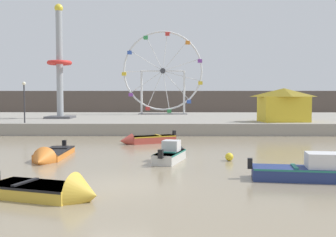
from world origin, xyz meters
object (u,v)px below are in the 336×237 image
at_px(motorboat_pale_grey, 172,154).
at_px(mooring_buoy_orange, 229,157).
at_px(ferris_wheel_white_frame, 163,72).
at_px(drop_tower_steel_tower, 60,69).
at_px(motorboat_orange_hull, 50,156).
at_px(promenade_lamp_near, 24,96).
at_px(motorboat_faded_red, 145,139).
at_px(motorboat_mustard_yellow, 55,192).
at_px(carnival_booth_yellow_awning, 284,104).
at_px(motorboat_navy_blue, 333,172).

bearing_deg(motorboat_pale_grey, mooring_buoy_orange, -76.60).
xyz_separation_m(ferris_wheel_white_frame, drop_tower_steel_tower, (-10.94, -9.64, -0.23)).
distance_m(motorboat_orange_hull, drop_tower_steel_tower, 23.02).
height_order(motorboat_orange_hull, motorboat_pale_grey, motorboat_pale_grey).
height_order(ferris_wheel_white_frame, promenade_lamp_near, ferris_wheel_white_frame).
bearing_deg(drop_tower_steel_tower, motorboat_faded_red, -53.81).
height_order(motorboat_mustard_yellow, carnival_booth_yellow_awning, carnival_booth_yellow_awning).
height_order(motorboat_faded_red, motorboat_mustard_yellow, motorboat_mustard_yellow).
bearing_deg(motorboat_faded_red, motorboat_orange_hull, 31.68).
xyz_separation_m(motorboat_mustard_yellow, promenade_lamp_near, (-9.36, 22.29, 3.26)).
bearing_deg(mooring_buoy_orange, promenade_lamp_near, 138.91).
relative_size(motorboat_navy_blue, carnival_booth_yellow_awning, 1.23).
height_order(motorboat_faded_red, ferris_wheel_white_frame, ferris_wheel_white_frame).
distance_m(motorboat_pale_grey, motorboat_mustard_yellow, 9.03).
height_order(motorboat_faded_red, drop_tower_steel_tower, drop_tower_steel_tower).
distance_m(motorboat_faded_red, ferris_wheel_white_frame, 24.45).
bearing_deg(motorboat_faded_red, carnival_booth_yellow_awning, -172.14).
bearing_deg(carnival_booth_yellow_awning, motorboat_faded_red, -151.13).
relative_size(promenade_lamp_near, mooring_buoy_orange, 8.43).
bearing_deg(motorboat_navy_blue, motorboat_faded_red, 132.11).
distance_m(motorboat_orange_hull, ferris_wheel_white_frame, 32.24).
distance_m(carnival_booth_yellow_awning, mooring_buoy_orange, 18.05).
bearing_deg(mooring_buoy_orange, motorboat_mustard_yellow, -131.55).
bearing_deg(motorboat_mustard_yellow, carnival_booth_yellow_awning, 77.20).
bearing_deg(carnival_booth_yellow_awning, motorboat_mustard_yellow, -126.05).
xyz_separation_m(motorboat_pale_grey, ferris_wheel_white_frame, (-1.29, 31.30, 6.22)).
distance_m(motorboat_faded_red, motorboat_mustard_yellow, 15.91).
height_order(drop_tower_steel_tower, carnival_booth_yellow_awning, drop_tower_steel_tower).
xyz_separation_m(motorboat_navy_blue, drop_tower_steel_tower, (-18.85, 26.84, 5.99)).
height_order(motorboat_navy_blue, motorboat_mustard_yellow, motorboat_navy_blue).
distance_m(motorboat_pale_grey, drop_tower_steel_tower, 25.58).
height_order(motorboat_navy_blue, carnival_booth_yellow_awning, carnival_booth_yellow_awning).
distance_m(motorboat_navy_blue, motorboat_faded_red, 15.49).
bearing_deg(promenade_lamp_near, mooring_buoy_orange, -41.09).
bearing_deg(motorboat_orange_hull, motorboat_faded_red, 146.55).
xyz_separation_m(motorboat_navy_blue, carnival_booth_yellow_awning, (3.85, 21.32, 2.34)).
relative_size(motorboat_pale_grey, ferris_wheel_white_frame, 0.35).
height_order(motorboat_pale_grey, promenade_lamp_near, promenade_lamp_near).
distance_m(motorboat_navy_blue, mooring_buoy_orange, 6.16).
relative_size(motorboat_navy_blue, mooring_buoy_orange, 13.86).
relative_size(motorboat_faded_red, drop_tower_steel_tower, 0.35).
distance_m(motorboat_mustard_yellow, drop_tower_steel_tower, 31.48).
bearing_deg(drop_tower_steel_tower, promenade_lamp_near, -98.42).
relative_size(motorboat_faded_red, promenade_lamp_near, 1.15).
bearing_deg(ferris_wheel_white_frame, motorboat_mustard_yellow, -93.89).
relative_size(motorboat_faded_red, ferris_wheel_white_frame, 0.39).
xyz_separation_m(motorboat_navy_blue, ferris_wheel_white_frame, (-7.92, 36.48, 6.22)).
bearing_deg(motorboat_orange_hull, motorboat_navy_blue, 66.79).
bearing_deg(motorboat_mustard_yellow, motorboat_pale_grey, 81.87).
relative_size(motorboat_faded_red, mooring_buoy_orange, 9.71).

